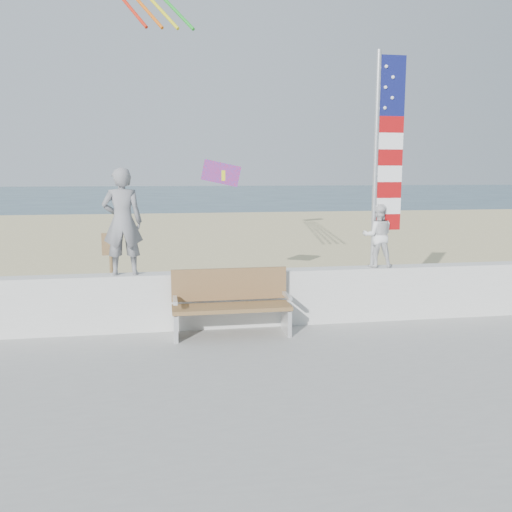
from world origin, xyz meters
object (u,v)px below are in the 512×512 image
Objects in this scene: adult at (122,222)px; child at (378,236)px; flag at (383,151)px; bench at (231,302)px.

adult reaches higher than child.
adult is at bearing 180.00° from flag.
flag reaches higher than child.
adult reaches higher than bench.
adult is 2.07m from bench.
adult is at bearing 164.24° from bench.
child is (4.14, 0.00, -0.30)m from adult.
adult is 1.57× the size of child.
bench is (1.61, -0.45, -1.22)m from adult.
bench is at bearing -170.01° from flag.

